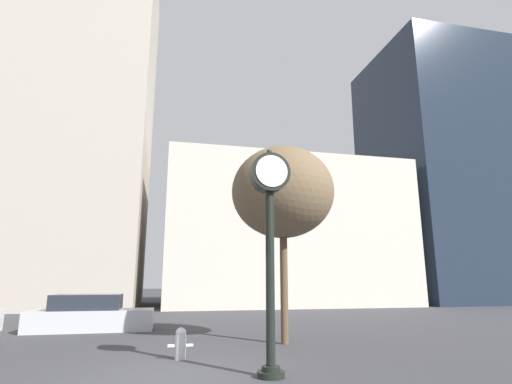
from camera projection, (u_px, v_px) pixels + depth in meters
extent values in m
plane|color=#38383D|center=(176.00, 375.00, 8.16)|extent=(200.00, 200.00, 0.00)
cube|color=#ADA393|center=(76.00, 118.00, 32.55)|extent=(11.61, 12.00, 29.85)
cube|color=beige|center=(280.00, 236.00, 34.22)|extent=(19.25, 12.00, 11.38)
cube|color=#1E2838|center=(437.00, 173.00, 39.12)|extent=(11.07, 12.00, 24.41)
cylinder|color=black|center=(271.00, 374.00, 7.94)|extent=(0.56, 0.56, 0.12)
cylinder|color=black|center=(271.00, 369.00, 7.97)|extent=(0.37, 0.37, 0.10)
cylinder|color=black|center=(270.00, 275.00, 8.37)|extent=(0.19, 0.19, 3.56)
cylinder|color=black|center=(269.00, 173.00, 8.85)|extent=(0.87, 0.39, 0.87)
cylinder|color=white|center=(272.00, 171.00, 8.66)|extent=(0.71, 0.02, 0.71)
cylinder|color=white|center=(267.00, 176.00, 9.05)|extent=(0.71, 0.02, 0.71)
sphere|color=black|center=(269.00, 152.00, 8.96)|extent=(0.12, 0.12, 0.12)
cube|color=#BCBCC1|center=(92.00, 320.00, 15.48)|extent=(4.61, 1.71, 0.79)
cube|color=#232833|center=(87.00, 302.00, 15.58)|extent=(2.54, 1.50, 0.58)
cylinder|color=#B7B7BC|center=(180.00, 347.00, 9.81)|extent=(0.27, 0.27, 0.58)
sphere|color=#B7B7BC|center=(181.00, 333.00, 9.88)|extent=(0.26, 0.26, 0.26)
cylinder|color=#B7B7BC|center=(171.00, 346.00, 9.77)|extent=(0.18, 0.09, 0.09)
cylinder|color=#B7B7BC|center=(189.00, 346.00, 9.86)|extent=(0.18, 0.09, 0.09)
cylinder|color=brown|center=(284.00, 281.00, 12.60)|extent=(0.24, 0.24, 3.75)
ellipsoid|color=brown|center=(283.00, 192.00, 13.23)|extent=(3.38, 3.38, 3.04)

